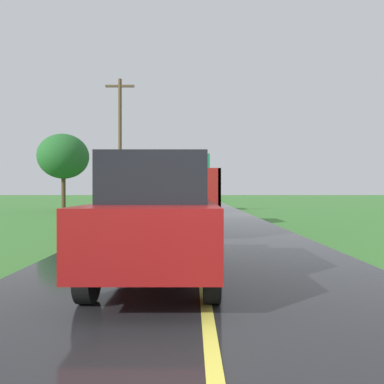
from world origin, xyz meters
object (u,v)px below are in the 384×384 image
at_px(banana_truck_near, 183,190).
at_px(following_car, 159,216).
at_px(utility_pole_roadside, 120,143).
at_px(banana_truck_far, 186,190).
at_px(roadside_tree_near_left, 64,157).

relative_size(banana_truck_near, following_car, 1.42).
distance_m(utility_pole_roadside, following_car, 14.93).
height_order(banana_truck_far, roadside_tree_near_left, roadside_tree_near_left).
xyz_separation_m(banana_truck_far, following_car, (-0.11, -18.14, -0.41)).
relative_size(roadside_tree_near_left, following_car, 1.31).
height_order(banana_truck_near, utility_pole_roadside, utility_pole_roadside).
height_order(utility_pole_roadside, roadside_tree_near_left, utility_pole_roadside).
bearing_deg(roadside_tree_near_left, banana_truck_near, -51.92).
bearing_deg(utility_pole_roadside, following_car, -75.82).
bearing_deg(banana_truck_far, banana_truck_near, -89.75).
distance_m(utility_pole_roadside, roadside_tree_near_left, 6.49).
bearing_deg(banana_truck_near, utility_pole_roadside, 119.45).
bearing_deg(banana_truck_far, roadside_tree_near_left, 177.70).
xyz_separation_m(utility_pole_roadside, following_car, (3.58, -14.17, -3.08)).
bearing_deg(roadside_tree_near_left, following_car, -65.52).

